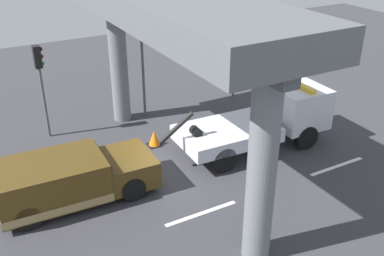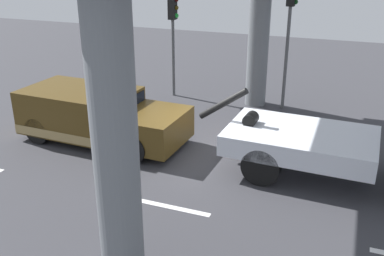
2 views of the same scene
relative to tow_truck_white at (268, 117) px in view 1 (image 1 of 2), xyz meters
The scene contains 10 objects.
ground_plane 4.92m from the tow_truck_white, behind, with size 60.00×40.00×0.10m, color #38383D.
lane_stripe_mid 5.65m from the tow_truck_white, 149.51° to the right, with size 2.60×0.16×0.01m, color silver.
lane_stripe_east 3.29m from the tow_truck_white, 66.07° to the right, with size 2.60×0.16×0.01m, color silver.
tow_truck_white is the anchor object (origin of this frame).
towed_van_green 8.21m from the tow_truck_white, behind, with size 5.27×2.38×1.58m.
overpass_structure 6.21m from the tow_truck_white, behind, with size 3.60×12.38×6.58m.
traffic_light_near 9.42m from the tow_truck_white, 146.62° to the left, with size 0.39×0.32×3.99m.
traffic_light_far 6.43m from the tow_truck_white, 122.43° to the left, with size 0.39×0.32×4.68m.
traffic_light_mid 5.71m from the tow_truck_white, 70.93° to the left, with size 0.39×0.32×4.20m.
traffic_cone_orange 4.75m from the tow_truck_white, 152.64° to the left, with size 0.55×0.55×0.66m.
Camera 1 is at (-5.99, -12.97, 8.98)m, focal length 42.00 mm.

